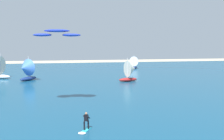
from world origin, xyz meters
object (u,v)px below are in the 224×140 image
Objects in this scene: kite at (57,33)px; sailboat_center_horizon at (135,62)px; sailboat_mid_left at (26,70)px; sailboat_mid_right at (131,71)px; kitesurfer at (85,124)px.

kite is 49.16m from sailboat_center_horizon.
sailboat_center_horizon is (22.03, 43.34, -7.21)m from kite.
sailboat_mid_left is 1.06× the size of sailboat_mid_right.
sailboat_mid_left is 35.91m from sailboat_center_horizon.
sailboat_mid_left is (-10.06, 32.65, 1.76)m from kitesurfer.
kitesurfer is 0.39× the size of sailboat_mid_left.
sailboat_mid_left is at bearing 107.97° from kite.
sailboat_mid_left reaches higher than kitesurfer.
kite is 1.41× the size of sailboat_center_horizon.
sailboat_center_horizon is at bearing 72.61° from sailboat_mid_right.
sailboat_mid_left is 1.21× the size of sailboat_center_horizon.
sailboat_mid_right is at bearing -107.39° from sailboat_center_horizon.
sailboat_mid_right is (21.57, -4.44, -0.12)m from sailboat_mid_left.
kite is 24.18m from sailboat_mid_right.
sailboat_mid_left is at bearing 107.12° from kitesurfer.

